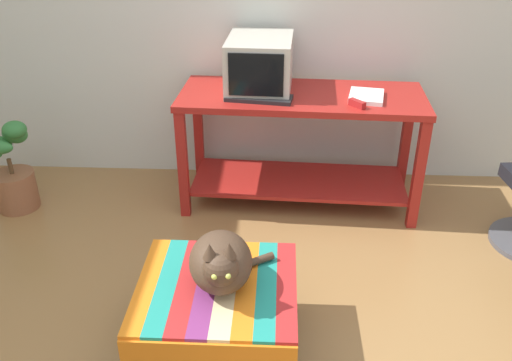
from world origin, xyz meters
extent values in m
cube|color=maroon|center=(-0.41, 1.37, 0.36)|extent=(0.06, 0.06, 0.72)
cube|color=maroon|center=(1.03, 1.30, 0.36)|extent=(0.06, 0.06, 0.72)
cube|color=maroon|center=(1.06, 1.83, 0.36)|extent=(0.06, 0.06, 0.72)
cube|color=maroon|center=(-0.39, 1.90, 0.36)|extent=(0.06, 0.06, 0.72)
cube|color=maroon|center=(0.32, 1.60, 0.14)|extent=(1.43, 0.58, 0.02)
cube|color=maroon|center=(0.32, 1.60, 0.74)|extent=(1.55, 0.68, 0.04)
cube|color=#BCB7A8|center=(0.06, 1.69, 0.77)|extent=(0.29, 0.37, 0.02)
cube|color=#BCB7A8|center=(0.06, 1.69, 0.92)|extent=(0.42, 0.52, 0.32)
cube|color=black|center=(0.04, 1.43, 0.93)|extent=(0.32, 0.03, 0.25)
cube|color=black|center=(0.06, 1.48, 0.77)|extent=(0.42, 0.21, 0.02)
cube|color=white|center=(0.71, 1.54, 0.78)|extent=(0.25, 0.29, 0.03)
cube|color=#4C4238|center=(-0.07, 0.23, 0.18)|extent=(0.67, 0.61, 0.35)
cube|color=orange|center=(-0.38, 0.23, 0.36)|extent=(0.09, 0.66, 0.02)
cube|color=#1E897A|center=(-0.29, 0.23, 0.36)|extent=(0.09, 0.66, 0.02)
cube|color=#AD2323|center=(-0.20, 0.23, 0.36)|extent=(0.09, 0.66, 0.02)
cube|color=#7A2D6B|center=(-0.12, 0.23, 0.36)|extent=(0.09, 0.66, 0.02)
cube|color=beige|center=(-0.03, 0.23, 0.36)|extent=(0.09, 0.66, 0.02)
cube|color=orange|center=(0.06, 0.23, 0.36)|extent=(0.09, 0.66, 0.02)
cube|color=#1E897A|center=(0.15, 0.23, 0.36)|extent=(0.09, 0.66, 0.02)
cube|color=#AD2323|center=(0.23, 0.23, 0.36)|extent=(0.09, 0.66, 0.02)
ellipsoid|color=#473323|center=(-0.05, 0.24, 0.48)|extent=(0.31, 0.38, 0.23)
sphere|color=#473323|center=(-0.04, 0.11, 0.55)|extent=(0.15, 0.15, 0.15)
cylinder|color=#473323|center=(0.05, 0.35, 0.39)|extent=(0.26, 0.18, 0.04)
cone|color=#473323|center=(-0.08, 0.10, 0.64)|extent=(0.06, 0.06, 0.07)
cone|color=#473323|center=(0.00, 0.11, 0.64)|extent=(0.06, 0.06, 0.07)
sphere|color=#C6D151|center=(-0.05, 0.04, 0.56)|extent=(0.02, 0.02, 0.02)
sphere|color=#C6D151|center=(0.00, 0.05, 0.56)|extent=(0.02, 0.02, 0.02)
cylinder|color=brown|center=(-1.55, 1.41, 0.13)|extent=(0.27, 0.27, 0.26)
cylinder|color=brown|center=(-1.55, 1.41, 0.31)|extent=(0.03, 0.03, 0.10)
ellipsoid|color=#2D7033|center=(-1.46, 1.40, 0.57)|extent=(0.15, 0.14, 0.11)
ellipsoid|color=#38843D|center=(-1.52, 1.50, 0.50)|extent=(0.17, 0.09, 0.13)
ellipsoid|color=#2D7033|center=(-1.62, 1.48, 0.43)|extent=(0.14, 0.13, 0.10)
cube|color=#A31E1E|center=(0.64, 1.39, 0.78)|extent=(0.10, 0.11, 0.04)
cylinder|color=#B7B7BC|center=(0.70, 1.62, 0.77)|extent=(0.07, 0.13, 0.01)
camera|label=1|loc=(0.19, -1.63, 1.91)|focal=38.16mm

